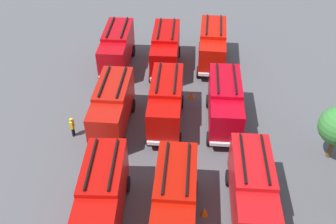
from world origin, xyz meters
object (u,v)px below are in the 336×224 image
fire_truck_3 (165,49)px  traffic_cone_1 (191,95)px  fire_truck_1 (112,106)px  traffic_cone_0 (191,162)px  fire_truck_7 (225,102)px  traffic_cone_2 (204,212)px  firefighter_1 (72,126)px  fire_truck_5 (175,199)px  fire_truck_6 (212,45)px  fire_truck_8 (252,188)px  fire_truck_2 (102,194)px  fire_truck_4 (166,102)px  fire_truck_0 (117,47)px

fire_truck_3 → traffic_cone_1: 6.00m
fire_truck_1 → traffic_cone_0: fire_truck_1 is taller
fire_truck_7 → traffic_cone_2: bearing=-9.4°
firefighter_1 → fire_truck_1: bearing=29.5°
fire_truck_5 → fire_truck_6: same height
fire_truck_8 → traffic_cone_1: (-12.53, -2.60, -1.78)m
fire_truck_2 → firefighter_1: bearing=-154.3°
traffic_cone_0 → traffic_cone_1: traffic_cone_1 is taller
fire_truck_3 → fire_truck_8: size_ratio=1.00×
fire_truck_2 → firefighter_1: fire_truck_2 is taller
fire_truck_1 → fire_truck_4: size_ratio=1.00×
fire_truck_1 → fire_truck_6: (-9.55, 9.33, 0.00)m
fire_truck_0 → fire_truck_4: bearing=32.6°
traffic_cone_0 → traffic_cone_1: bearing=174.8°
fire_truck_5 → traffic_cone_0: size_ratio=12.88×
fire_truck_6 → traffic_cone_1: (5.92, -2.59, -1.78)m
fire_truck_6 → traffic_cone_0: bearing=-4.5°
traffic_cone_1 → fire_truck_2: bearing=-28.3°
fire_truck_3 → traffic_cone_1: (5.32, 2.12, -1.78)m
fire_truck_0 → traffic_cone_1: bearing=56.3°
fire_truck_4 → traffic_cone_0: 5.60m
fire_truck_1 → fire_truck_4: 4.33m
fire_truck_5 → fire_truck_4: bearing=-172.0°
fire_truck_8 → fire_truck_2: bearing=-83.3°
fire_truck_2 → traffic_cone_2: 6.67m
fire_truck_1 → fire_truck_2: (8.95, -0.02, 0.00)m
firefighter_1 → traffic_cone_0: 9.92m
fire_truck_5 → traffic_cone_0: bearing=169.6°
fire_truck_6 → fire_truck_7: size_ratio=1.01×
fire_truck_6 → fire_truck_4: bearing=-19.9°
fire_truck_0 → firefighter_1: fire_truck_0 is taller
traffic_cone_1 → fire_truck_6: bearing=156.4°
fire_truck_5 → fire_truck_6: (-19.04, 4.87, 0.00)m
fire_truck_2 → traffic_cone_1: fire_truck_2 is taller
fire_truck_4 → traffic_cone_0: fire_truck_4 is taller
fire_truck_4 → fire_truck_0: bearing=-147.4°
fire_truck_6 → fire_truck_3: bearing=-74.0°
fire_truck_2 → fire_truck_7: same height
fire_truck_0 → traffic_cone_0: 15.49m
fire_truck_3 → fire_truck_7: size_ratio=1.00×
fire_truck_1 → fire_truck_4: (-0.36, 4.31, 0.00)m
fire_truck_4 → firefighter_1: fire_truck_4 is taller
fire_truck_3 → fire_truck_4: bearing=4.2°
fire_truck_6 → firefighter_1: fire_truck_6 is taller
fire_truck_1 → traffic_cone_0: size_ratio=12.89×
fire_truck_1 → traffic_cone_2: bearing=42.2°
fire_truck_6 → fire_truck_0: bearing=-80.7°
fire_truck_6 → firefighter_1: bearing=-41.3°
fire_truck_4 → traffic_cone_2: fire_truck_4 is taller
traffic_cone_2 → fire_truck_6: bearing=171.1°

